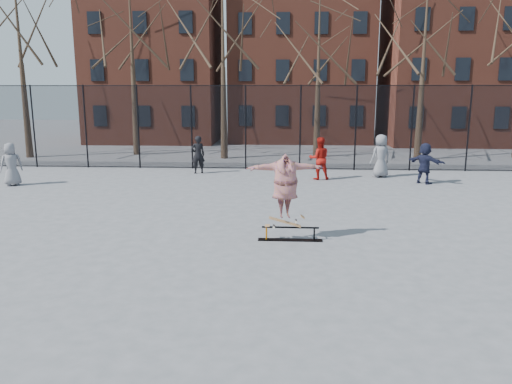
# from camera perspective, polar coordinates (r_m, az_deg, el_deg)

# --- Properties ---
(ground) EXTENTS (100.00, 100.00, 0.00)m
(ground) POSITION_cam_1_polar(r_m,az_deg,el_deg) (11.47, 0.60, -7.78)
(ground) COLOR #5C5C60
(skate_rail) EXTENTS (1.66, 0.25, 0.36)m
(skate_rail) POSITION_cam_1_polar(r_m,az_deg,el_deg) (12.90, 3.93, -4.91)
(skate_rail) COLOR black
(skate_rail) RESTS_ON ground
(skateboard) EXTENTS (0.91, 0.22, 0.11)m
(skateboard) POSITION_cam_1_polar(r_m,az_deg,el_deg) (12.82, 3.32, -3.72)
(skateboard) COLOR #99623D
(skateboard) RESTS_ON skate_rail
(skater) EXTENTS (2.08, 0.98, 1.64)m
(skater) POSITION_cam_1_polar(r_m,az_deg,el_deg) (12.61, 3.37, 0.10)
(skater) COLOR #593688
(skater) RESTS_ON skateboard
(bystander_grey) EXTENTS (1.00, 0.95, 1.73)m
(bystander_grey) POSITION_cam_1_polar(r_m,az_deg,el_deg) (22.21, -26.19, 2.87)
(bystander_grey) COLOR slate
(bystander_grey) RESTS_ON ground
(bystander_black) EXTENTS (0.73, 0.61, 1.72)m
(bystander_black) POSITION_cam_1_polar(r_m,az_deg,el_deg) (22.98, -6.64, 4.26)
(bystander_black) COLOR black
(bystander_black) RESTS_ON ground
(bystander_red) EXTENTS (0.95, 0.78, 1.81)m
(bystander_red) POSITION_cam_1_polar(r_m,az_deg,el_deg) (21.45, 7.25, 3.83)
(bystander_red) COLOR #9C130D
(bystander_red) RESTS_ON ground
(bystander_navy) EXTENTS (1.51, 1.38, 1.68)m
(bystander_navy) POSITION_cam_1_polar(r_m,az_deg,el_deg) (21.47, 18.73, 3.12)
(bystander_navy) COLOR #1B1E36
(bystander_navy) RESTS_ON ground
(bystander_extra) EXTENTS (1.08, 0.91, 1.88)m
(bystander_extra) POSITION_cam_1_polar(r_m,az_deg,el_deg) (22.48, 14.06, 4.02)
(bystander_extra) COLOR slate
(bystander_extra) RESTS_ON ground
(fence) EXTENTS (34.03, 0.07, 4.00)m
(fence) POSITION_cam_1_polar(r_m,az_deg,el_deg) (23.87, 2.14, 7.49)
(fence) COLOR black
(fence) RESTS_ON ground
(tree_row) EXTENTS (33.66, 7.46, 10.67)m
(tree_row) POSITION_cam_1_polar(r_m,az_deg,el_deg) (28.17, 1.93, 18.95)
(tree_row) COLOR black
(tree_row) RESTS_ON ground
(rowhouses) EXTENTS (29.00, 7.00, 13.00)m
(rowhouses) POSITION_cam_1_polar(r_m,az_deg,el_deg) (36.86, 3.87, 15.22)
(rowhouses) COLOR brown
(rowhouses) RESTS_ON ground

